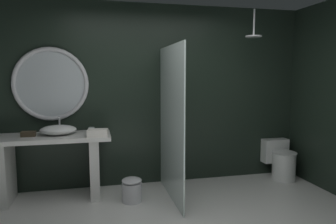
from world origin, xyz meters
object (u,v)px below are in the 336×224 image
at_px(vessel_sink, 58,130).
at_px(tumbler_cup, 91,130).
at_px(round_wall_mirror, 51,84).
at_px(folded_hand_towel, 98,133).
at_px(tissue_box, 28,134).
at_px(rain_shower_head, 254,34).
at_px(toilet, 281,161).
at_px(waste_bin, 132,189).

bearing_deg(vessel_sink, tumbler_cup, -2.56).
bearing_deg(tumbler_cup, round_wall_mirror, 152.43).
bearing_deg(tumbler_cup, folded_hand_towel, -69.77).
xyz_separation_m(tumbler_cup, round_wall_mirror, (-0.51, 0.27, 0.60)).
relative_size(tumbler_cup, tissue_box, 0.49).
xyz_separation_m(vessel_sink, rain_shower_head, (2.64, -0.13, 1.26)).
height_order(vessel_sink, tumbler_cup, vessel_sink).
xyz_separation_m(round_wall_mirror, toilet, (3.35, -0.23, -1.20)).
distance_m(tumbler_cup, round_wall_mirror, 0.83).
distance_m(vessel_sink, tissue_box, 0.35).
distance_m(round_wall_mirror, toilet, 3.56).
xyz_separation_m(round_wall_mirror, folded_hand_towel, (0.59, -0.48, -0.60)).
bearing_deg(folded_hand_towel, round_wall_mirror, 140.96).
height_order(tumbler_cup, round_wall_mirror, round_wall_mirror).
relative_size(tissue_box, round_wall_mirror, 0.17).
xyz_separation_m(toilet, folded_hand_towel, (-2.76, -0.25, 0.60)).
bearing_deg(tumbler_cup, tissue_box, -178.72).
distance_m(tumbler_cup, folded_hand_towel, 0.22).
height_order(tissue_box, round_wall_mirror, round_wall_mirror).
xyz_separation_m(tumbler_cup, waste_bin, (0.48, -0.34, -0.72)).
height_order(tumbler_cup, rain_shower_head, rain_shower_head).
distance_m(round_wall_mirror, folded_hand_towel, 0.96).
relative_size(vessel_sink, tumbler_cup, 5.57).
height_order(toilet, folded_hand_towel, folded_hand_towel).
bearing_deg(waste_bin, folded_hand_towel, 162.55).
height_order(vessel_sink, tissue_box, vessel_sink).
bearing_deg(folded_hand_towel, rain_shower_head, 2.71).
height_order(tumbler_cup, tissue_box, tumbler_cup).
bearing_deg(folded_hand_towel, vessel_sink, 155.02).
bearing_deg(tissue_box, toilet, 0.87).
bearing_deg(folded_hand_towel, toilet, 5.14).
relative_size(waste_bin, folded_hand_towel, 1.25).
xyz_separation_m(toilet, waste_bin, (-2.36, -0.37, -0.12)).
distance_m(tissue_box, round_wall_mirror, 0.72).
xyz_separation_m(vessel_sink, round_wall_mirror, (-0.10, 0.25, 0.58)).
bearing_deg(rain_shower_head, tissue_box, 178.25).
bearing_deg(waste_bin, tissue_box, 165.59).
distance_m(rain_shower_head, waste_bin, 2.67).
distance_m(tumbler_cup, rain_shower_head, 2.57).
xyz_separation_m(rain_shower_head, toilet, (0.61, 0.15, -1.88)).
relative_size(round_wall_mirror, toilet, 1.69).
xyz_separation_m(vessel_sink, waste_bin, (0.89, -0.36, -0.74)).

